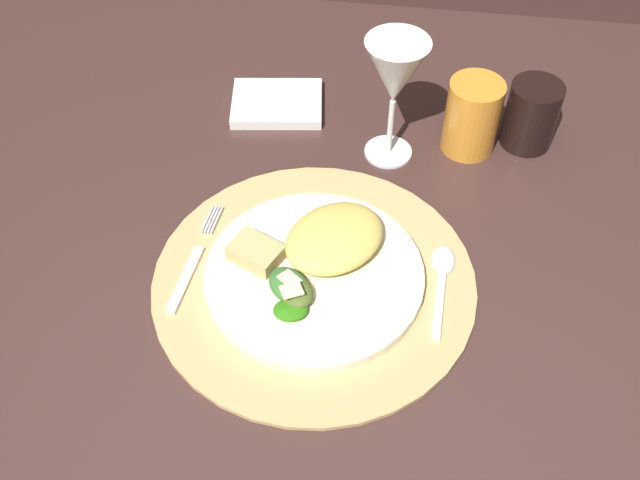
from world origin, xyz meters
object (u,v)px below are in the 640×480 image
object	(u,v)px
dinner_plate	(314,276)
dark_tumbler	(531,115)
dining_table	(305,283)
napkin	(277,103)
wine_glass	(395,76)
spoon	(442,274)
amber_tumbler	(472,117)
fork	(193,263)

from	to	relation	value
dinner_plate	dark_tumbler	size ratio (longest dim) A/B	2.73
dining_table	dinner_plate	xyz separation A→B (m)	(0.02, -0.07, 0.11)
napkin	dark_tumbler	world-z (taller)	dark_tumbler
dining_table	wine_glass	xyz separation A→B (m)	(0.09, 0.16, 0.23)
spoon	amber_tumbler	world-z (taller)	amber_tumbler
dinner_plate	amber_tumbler	bearing A→B (deg)	56.73
dinner_plate	amber_tumbler	distance (m)	0.32
dining_table	wine_glass	distance (m)	0.30
spoon	wine_glass	world-z (taller)	wine_glass
dinner_plate	fork	bearing A→B (deg)	178.98
napkin	amber_tumbler	size ratio (longest dim) A/B	1.24
wine_glass	fork	bearing A→B (deg)	-132.53
napkin	dark_tumbler	distance (m)	0.36
dining_table	fork	distance (m)	0.18
dining_table	dinner_plate	world-z (taller)	dinner_plate
dining_table	napkin	size ratio (longest dim) A/B	10.59
fork	spoon	world-z (taller)	spoon
amber_tumbler	dining_table	bearing A→B (deg)	-135.74
fork	spoon	distance (m)	0.30
wine_glass	napkin	bearing A→B (deg)	155.96
fork	wine_glass	bearing A→B (deg)	47.47
napkin	dark_tumbler	size ratio (longest dim) A/B	1.38
amber_tumbler	dark_tumbler	distance (m)	0.08
fork	spoon	bearing A→B (deg)	4.81
wine_glass	dining_table	bearing A→B (deg)	-119.26
fork	napkin	bearing A→B (deg)	81.44
amber_tumbler	dark_tumbler	size ratio (longest dim) A/B	1.11
dining_table	dinner_plate	size ratio (longest dim) A/B	5.34
fork	amber_tumbler	world-z (taller)	amber_tumbler
spoon	napkin	size ratio (longest dim) A/B	1.06
dining_table	spoon	bearing A→B (deg)	-14.95
fork	wine_glass	xyz separation A→B (m)	(0.22, 0.24, 0.12)
dining_table	dinner_plate	distance (m)	0.14
spoon	wine_glass	distance (m)	0.26
dark_tumbler	dinner_plate	bearing A→B (deg)	-131.55
fork	amber_tumbler	xyz separation A→B (m)	(0.32, 0.27, 0.04)
dining_table	wine_glass	world-z (taller)	wine_glass
dining_table	amber_tumbler	distance (m)	0.32
fork	napkin	distance (m)	0.31
wine_glass	dark_tumbler	distance (m)	0.21
dining_table	wine_glass	bearing A→B (deg)	60.74
dining_table	amber_tumbler	size ratio (longest dim) A/B	13.14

